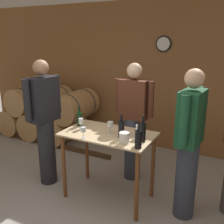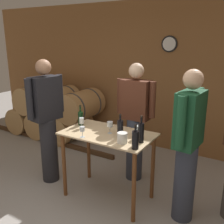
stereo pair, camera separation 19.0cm
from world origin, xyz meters
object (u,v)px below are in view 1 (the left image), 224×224
at_px(wine_bottle_far_left, 79,118).
at_px(person_visitor_with_scarf, 45,121).
at_px(wine_glass_near_center, 83,130).
at_px(wine_bottle_center, 143,131).
at_px(wine_glass_near_right, 110,125).
at_px(wine_glass_far_side, 138,129).
at_px(wine_bottle_left, 121,128).
at_px(ice_bucket, 124,138).
at_px(person_visitor_near_door, 133,120).
at_px(person_host, 189,143).
at_px(wine_glass_near_left, 81,122).
at_px(wine_bottle_right, 138,139).

height_order(wine_bottle_far_left, person_visitor_with_scarf, person_visitor_with_scarf).
relative_size(wine_bottle_far_left, wine_glass_near_center, 2.06).
relative_size(wine_bottle_center, wine_glass_near_right, 2.08).
distance_m(wine_glass_near_right, wine_glass_far_side, 0.36).
height_order(wine_bottle_left, wine_bottle_center, wine_bottle_center).
bearing_deg(wine_glass_far_side, person_visitor_with_scarf, -175.28).
bearing_deg(ice_bucket, person_visitor_near_door, 106.09).
relative_size(wine_glass_near_right, person_visitor_near_door, 0.09).
bearing_deg(wine_glass_near_right, person_visitor_with_scarf, -175.46).
xyz_separation_m(wine_bottle_center, ice_bucket, (-0.17, -0.13, -0.06)).
distance_m(wine_glass_far_side, person_host, 0.59).
xyz_separation_m(wine_bottle_center, wine_glass_far_side, (-0.09, 0.10, -0.01)).
height_order(wine_glass_near_left, wine_glass_near_right, wine_glass_near_right).
bearing_deg(person_visitor_near_door, wine_glass_far_side, -61.67).
distance_m(wine_glass_near_left, person_host, 1.37).
xyz_separation_m(wine_bottle_right, wine_glass_near_center, (-0.69, -0.02, -0.01)).
bearing_deg(wine_glass_near_right, wine_glass_far_side, 5.22).
height_order(person_host, person_visitor_near_door, person_host).
bearing_deg(wine_glass_near_right, ice_bucket, -34.26).
bearing_deg(person_host, wine_glass_near_center, -162.46).
bearing_deg(ice_bucket, wine_glass_near_left, 166.96).
height_order(wine_bottle_left, wine_glass_far_side, wine_bottle_left).
distance_m(wine_bottle_right, ice_bucket, 0.21).
height_order(wine_bottle_center, person_visitor_near_door, person_visitor_near_door).
bearing_deg(person_host, wine_bottle_far_left, -179.54).
bearing_deg(person_host, person_visitor_with_scarf, -175.25).
xyz_separation_m(wine_bottle_center, wine_glass_near_center, (-0.66, -0.22, -0.03)).
distance_m(wine_glass_near_left, ice_bucket, 0.72).
xyz_separation_m(wine_glass_far_side, person_visitor_with_scarf, (-1.35, -0.11, -0.07)).
xyz_separation_m(ice_bucket, person_host, (0.67, 0.27, -0.04)).
distance_m(wine_glass_near_center, wine_glass_near_right, 0.35).
relative_size(wine_bottle_left, wine_glass_near_right, 1.91).
relative_size(wine_glass_near_right, person_visitor_with_scarf, 0.09).
bearing_deg(ice_bucket, wine_bottle_center, 36.51).
xyz_separation_m(person_host, person_visitor_near_door, (-0.90, 0.53, -0.02)).
bearing_deg(wine_bottle_center, ice_bucket, -143.49).
bearing_deg(wine_glass_far_side, wine_bottle_left, -154.65).
height_order(wine_glass_far_side, person_visitor_near_door, person_visitor_near_door).
bearing_deg(wine_glass_near_left, person_visitor_with_scarf, -175.09).
bearing_deg(person_visitor_near_door, person_host, -30.52).
bearing_deg(wine_bottle_center, wine_glass_far_side, 133.42).
xyz_separation_m(wine_glass_near_left, wine_glass_near_right, (0.42, 0.03, 0.02)).
xyz_separation_m(wine_bottle_far_left, wine_glass_near_center, (0.30, -0.35, -0.00)).
distance_m(wine_bottle_far_left, person_visitor_with_scarf, 0.51).
bearing_deg(wine_glass_near_center, wine_bottle_far_left, 130.10).
relative_size(ice_bucket, person_visitor_near_door, 0.07).
height_order(ice_bucket, person_visitor_near_door, person_visitor_near_door).
distance_m(person_visitor_with_scarf, person_visitor_near_door, 1.25).
xyz_separation_m(wine_bottle_far_left, person_visitor_with_scarf, (-0.48, -0.15, -0.06)).
bearing_deg(wine_bottle_far_left, person_visitor_with_scarf, -162.71).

